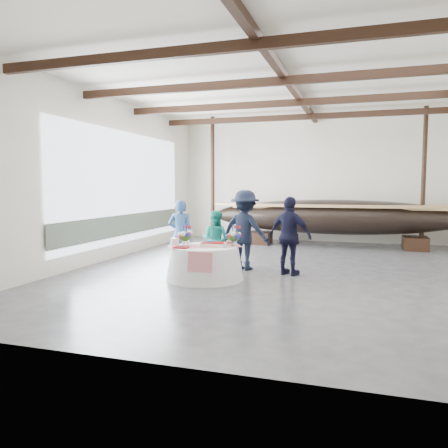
% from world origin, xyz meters
% --- Properties ---
extents(floor, '(10.00, 12.00, 0.01)m').
position_xyz_m(floor, '(0.00, 0.00, 0.00)').
color(floor, '#3D3D42').
rests_on(floor, ground).
extents(wall_back, '(10.00, 0.02, 4.50)m').
position_xyz_m(wall_back, '(0.00, 6.00, 2.25)').
color(wall_back, silver).
rests_on(wall_back, ground).
extents(wall_front, '(10.00, 0.02, 4.50)m').
position_xyz_m(wall_front, '(0.00, -6.00, 2.25)').
color(wall_front, silver).
rests_on(wall_front, ground).
extents(wall_left, '(0.02, 12.00, 4.50)m').
position_xyz_m(wall_left, '(-5.00, 0.00, 2.25)').
color(wall_left, silver).
rests_on(wall_left, ground).
extents(ceiling, '(10.00, 12.00, 0.01)m').
position_xyz_m(ceiling, '(0.00, 0.00, 4.50)').
color(ceiling, white).
rests_on(ceiling, wall_back).
extents(pavilion_structure, '(9.80, 11.76, 4.50)m').
position_xyz_m(pavilion_structure, '(0.00, 0.80, 4.00)').
color(pavilion_structure, black).
rests_on(pavilion_structure, ground).
extents(open_bay, '(0.03, 7.00, 3.20)m').
position_xyz_m(open_bay, '(-4.95, 1.00, 1.83)').
color(open_bay, silver).
rests_on(open_bay, ground).
extents(longboat_display, '(8.43, 1.69, 1.58)m').
position_xyz_m(longboat_display, '(0.80, 4.60, 1.01)').
color(longboat_display, black).
rests_on(longboat_display, ground).
extents(banquet_table, '(1.69, 1.69, 0.73)m').
position_xyz_m(banquet_table, '(-1.58, -1.54, 0.36)').
color(banquet_table, silver).
rests_on(banquet_table, ground).
extents(tabletop_items, '(1.63, 1.24, 0.40)m').
position_xyz_m(tabletop_items, '(-1.59, -1.40, 0.88)').
color(tabletop_items, red).
rests_on(tabletop_items, banquet_table).
extents(guest_woman_blue, '(0.70, 0.55, 1.69)m').
position_xyz_m(guest_woman_blue, '(-2.63, -0.42, 0.85)').
color(guest_woman_blue, '#274F7F').
rests_on(guest_woman_blue, ground).
extents(guest_woman_teal, '(0.77, 0.64, 1.44)m').
position_xyz_m(guest_woman_teal, '(-1.75, -0.31, 0.72)').
color(guest_woman_teal, teal).
rests_on(guest_woman_teal, ground).
extents(guest_man_left, '(1.38, 0.97, 1.94)m').
position_xyz_m(guest_man_left, '(-1.03, -0.17, 0.97)').
color(guest_man_left, black).
rests_on(guest_man_left, ground).
extents(guest_man_right, '(1.14, 0.77, 1.80)m').
position_xyz_m(guest_man_right, '(0.12, -0.54, 0.90)').
color(guest_man_right, black).
rests_on(guest_man_right, ground).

